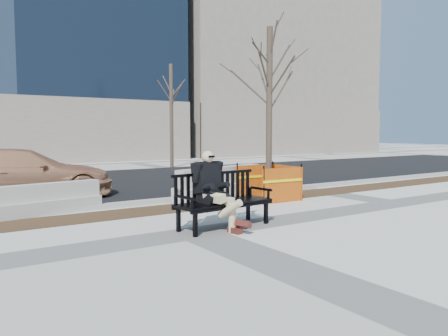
{
  "coord_description": "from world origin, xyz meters",
  "views": [
    {
      "loc": [
        -4.11,
        -7.12,
        1.92
      ],
      "look_at": [
        1.09,
        0.68,
        1.14
      ],
      "focal_mm": 35.06,
      "sensor_mm": 36.0,
      "label": 1
    }
  ],
  "objects_px": {
    "tree_fence": "(268,199)",
    "jersey_barrier_right": "(221,199)",
    "seated_man": "(211,229)",
    "jersey_barrier_left": "(46,214)",
    "sedan": "(24,198)",
    "bench": "(224,227)"
  },
  "relations": [
    {
      "from": "tree_fence",
      "to": "jersey_barrier_right",
      "type": "xyz_separation_m",
      "value": [
        -1.04,
        0.89,
        0.0
      ]
    },
    {
      "from": "tree_fence",
      "to": "seated_man",
      "type": "bearing_deg",
      "value": -145.52
    },
    {
      "from": "tree_fence",
      "to": "jersey_barrier_right",
      "type": "distance_m",
      "value": 1.37
    },
    {
      "from": "sedan",
      "to": "jersey_barrier_left",
      "type": "xyz_separation_m",
      "value": [
        -0.01,
        -2.94,
        0.0
      ]
    },
    {
      "from": "bench",
      "to": "jersey_barrier_right",
      "type": "relative_size",
      "value": 0.65
    },
    {
      "from": "tree_fence",
      "to": "jersey_barrier_left",
      "type": "height_order",
      "value": "tree_fence"
    },
    {
      "from": "tree_fence",
      "to": "sedan",
      "type": "xyz_separation_m",
      "value": [
        -5.75,
        4.07,
        0.0
      ]
    },
    {
      "from": "jersey_barrier_right",
      "to": "tree_fence",
      "type": "bearing_deg",
      "value": -55.52
    },
    {
      "from": "jersey_barrier_left",
      "to": "jersey_barrier_right",
      "type": "height_order",
      "value": "jersey_barrier_right"
    },
    {
      "from": "seated_man",
      "to": "sedan",
      "type": "height_order",
      "value": "seated_man"
    },
    {
      "from": "seated_man",
      "to": "jersey_barrier_left",
      "type": "xyz_separation_m",
      "value": [
        -2.39,
        3.44,
        0.0
      ]
    },
    {
      "from": "bench",
      "to": "jersey_barrier_right",
      "type": "xyz_separation_m",
      "value": [
        2.04,
        3.23,
        0.0
      ]
    },
    {
      "from": "seated_man",
      "to": "jersey_barrier_right",
      "type": "bearing_deg",
      "value": 48.02
    },
    {
      "from": "bench",
      "to": "jersey_barrier_left",
      "type": "xyz_separation_m",
      "value": [
        -2.67,
        3.47,
        0.0
      ]
    },
    {
      "from": "bench",
      "to": "tree_fence",
      "type": "distance_m",
      "value": 3.87
    },
    {
      "from": "tree_fence",
      "to": "jersey_barrier_right",
      "type": "bearing_deg",
      "value": 139.41
    },
    {
      "from": "seated_man",
      "to": "sedan",
      "type": "bearing_deg",
      "value": 104.47
    },
    {
      "from": "bench",
      "to": "tree_fence",
      "type": "xyz_separation_m",
      "value": [
        3.08,
        2.34,
        0.0
      ]
    },
    {
      "from": "seated_man",
      "to": "sedan",
      "type": "xyz_separation_m",
      "value": [
        -2.38,
        6.38,
        0.0
      ]
    },
    {
      "from": "tree_fence",
      "to": "jersey_barrier_right",
      "type": "relative_size",
      "value": 1.59
    },
    {
      "from": "tree_fence",
      "to": "jersey_barrier_left",
      "type": "xyz_separation_m",
      "value": [
        -5.76,
        1.13,
        0.0
      ]
    },
    {
      "from": "seated_man",
      "to": "sedan",
      "type": "distance_m",
      "value": 6.81
    }
  ]
}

